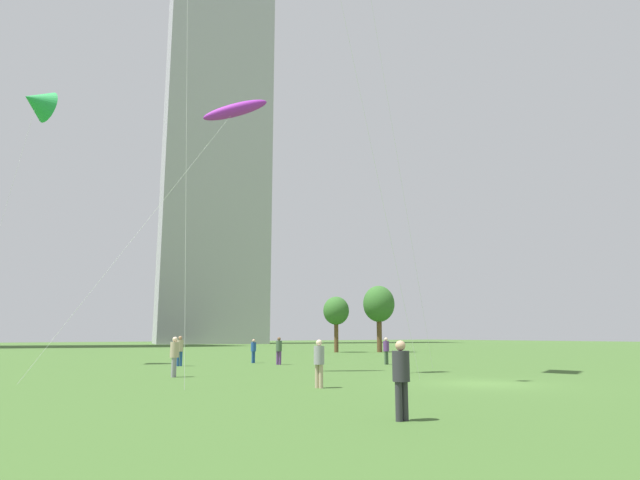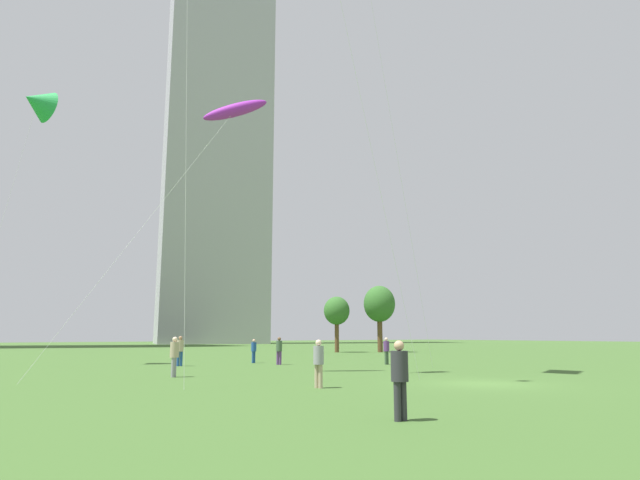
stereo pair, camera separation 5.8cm
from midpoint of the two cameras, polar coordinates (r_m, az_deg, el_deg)
The scene contains 13 objects.
ground at distance 23.36m, azimuth 16.81°, elevation -14.18°, with size 280.00×280.00×0.00m, color #3D6028.
person_standing_0 at distance 36.26m, azimuth -4.25°, elevation -11.26°, with size 0.39×0.39×1.76m.
person_standing_1 at distance 20.53m, azimuth -0.07°, elevation -12.42°, with size 0.39×0.39×1.74m.
person_standing_2 at distance 35.64m, azimuth -14.37°, elevation -10.94°, with size 0.41×0.41×1.84m.
person_standing_3 at distance 12.99m, azimuth 8.46°, elevation -13.69°, with size 0.40×0.40×1.79m.
person_standing_4 at distance 26.56m, azimuth -14.91°, elevation -11.41°, with size 0.41×0.41×1.83m.
person_standing_5 at distance 38.61m, azimuth -6.89°, elevation -11.26°, with size 0.36×0.36×1.61m.
person_standing_6 at distance 36.68m, azimuth 7.00°, elevation -11.22°, with size 0.39×0.39×1.74m.
kite_flying_0 at distance 30.64m, azimuth -8.82°, elevation 13.25°, with size 11.03×2.35×14.78m.
kite_flying_3 at distance 41.89m, azimuth -27.40°, elevation 12.66°, with size 4.05×2.75×18.41m.
park_tree_0 at distance 61.99m, azimuth 6.25°, elevation -6.72°, with size 3.52×3.52×7.35m.
park_tree_2 at distance 61.10m, azimuth 1.79°, elevation -7.47°, with size 2.86×2.86×6.10m.
distant_highrise_1 at distance 131.52m, azimuth -10.64°, elevation 12.32°, with size 22.87×15.56×102.37m, color #A8A8AD.
Camera 2 is at (-17.97, -14.79, 1.93)m, focal length 30.62 mm.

